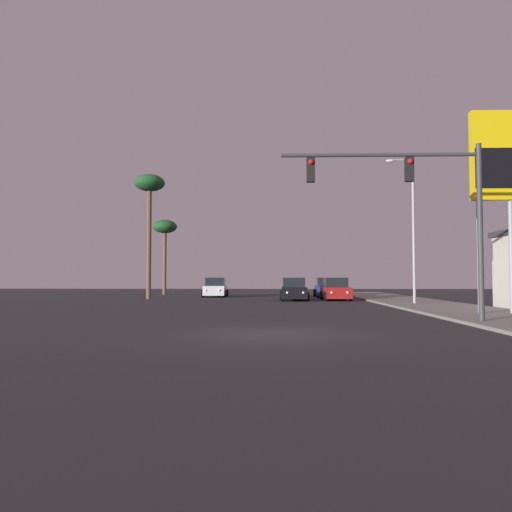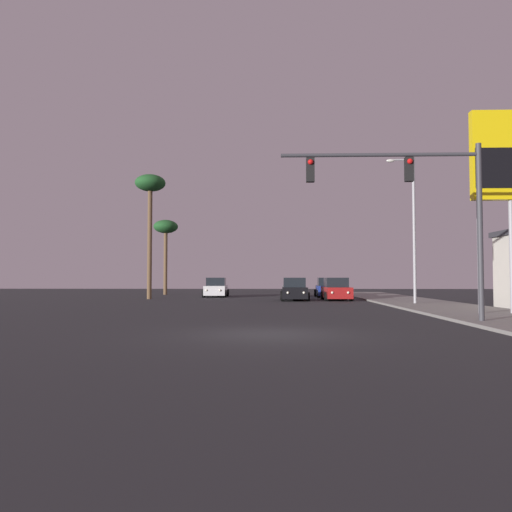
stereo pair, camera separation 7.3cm
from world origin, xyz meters
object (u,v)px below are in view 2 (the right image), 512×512
Objects in this scene: car_grey at (293,288)px; street_lamp at (412,222)px; car_black at (294,290)px; traffic_light_mast at (421,195)px; palm_tree_far at (166,230)px; gas_station_sign at (494,167)px; palm_tree_mid at (150,191)px; car_white at (216,288)px; car_red at (336,290)px; car_blue at (327,288)px.

street_lamp is at bearing 115.34° from car_grey.
car_black is 0.59× the size of traffic_light_mast.
car_grey is 0.58× the size of palm_tree_far.
street_lamp reaches higher than car_grey.
street_lamp is 8.75m from gas_station_sign.
palm_tree_mid reaches higher than gas_station_sign.
street_lamp is at bearing 139.31° from car_black.
street_lamp and gas_station_sign have the same top height.
street_lamp is at bearing -24.05° from palm_tree_mid.
car_grey is at bearing 97.91° from traffic_light_mast.
car_red is at bearing 145.86° from car_white.
car_red and car_blue have the same top height.
traffic_light_mast is 0.75× the size of palm_tree_mid.
gas_station_sign is at bearing -40.53° from palm_tree_mid.
car_red is at bearing -172.59° from car_black.
street_lamp is (13.48, -12.70, 4.36)m from car_white.
palm_tree_far reaches higher than traffic_light_mast.
street_lamp is 1.00× the size of gas_station_sign.
car_white and car_red have the same top height.
car_grey is 6.79m from car_white.
palm_tree_far is at bearing -18.23° from car_blue.
car_white is at bearing -44.04° from palm_tree_far.
car_grey and car_blue have the same top height.
car_red is 19.42m from traffic_light_mast.
car_black is 17.86m from gas_station_sign.
car_white is at bearing 136.71° from street_lamp.
street_lamp is 26.38m from palm_tree_far.
car_blue is (9.68, -0.16, 0.00)m from car_white.
car_red is (9.67, -6.13, 0.00)m from car_white.
palm_tree_mid is (-14.44, -4.40, 7.80)m from car_blue.
traffic_light_mast is 0.82× the size of street_lamp.
street_lamp is (6.94, -6.22, 4.36)m from car_black.
car_black is at bearing 133.54° from car_white.
car_red is 16.96m from gas_station_sign.
car_red is (2.91, -6.80, 0.00)m from car_grey.
car_blue is at bearing 16.94° from palm_tree_mid.
traffic_light_mast is at bearing -53.72° from palm_tree_mid.
car_blue is 17.25m from palm_tree_far.
palm_tree_far is at bearing -45.79° from car_white.
gas_station_sign is (14.73, -21.22, 5.86)m from car_white.
car_white is 11.45m from car_red.
palm_tree_mid is at bearing -8.43° from car_black.
palm_tree_far is at bearing 94.96° from palm_tree_mid.
palm_tree_mid is (-15.10, 20.58, 3.83)m from traffic_light_mast.
palm_tree_mid is (0.87, -10.00, 2.17)m from palm_tree_far.
street_lamp is (3.80, -12.54, 4.36)m from car_blue.
traffic_light_mast is 0.99× the size of palm_tree_far.
car_black is 10.29m from street_lamp.
car_blue is at bearing -90.95° from car_red.
car_white is at bearing 124.77° from gas_station_sign.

